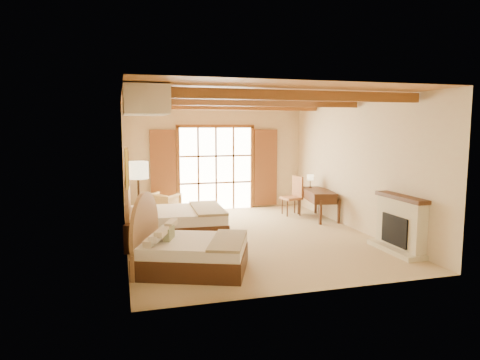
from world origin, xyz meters
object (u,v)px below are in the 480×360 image
object	(u,v)px
bed_near	(185,251)
armchair	(163,206)
nightstand	(139,237)
bed_far	(168,220)
desk	(318,203)

from	to	relation	value
bed_near	armchair	world-z (taller)	bed_near
nightstand	armchair	distance (m)	3.21
bed_far	desk	world-z (taller)	bed_far
bed_near	nightstand	xyz separation A→B (m)	(-0.73, 1.47, -0.07)
bed_far	armchair	world-z (taller)	bed_far
bed_far	desk	bearing A→B (deg)	16.59
armchair	desk	bearing A→B (deg)	-160.46
bed_far	armchair	xyz separation A→B (m)	(0.12, 2.29, -0.08)
bed_near	bed_far	world-z (taller)	bed_far
desk	bed_far	bearing A→B (deg)	-155.84
bed_far	nightstand	size ratio (longest dim) A/B	3.82
nightstand	armchair	xyz separation A→B (m)	(0.80, 3.11, 0.06)
bed_far	armchair	size ratio (longest dim) A/B	2.89
bed_near	bed_far	xyz separation A→B (m)	(-0.05, 2.28, 0.07)
nightstand	bed_near	bearing A→B (deg)	-44.21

